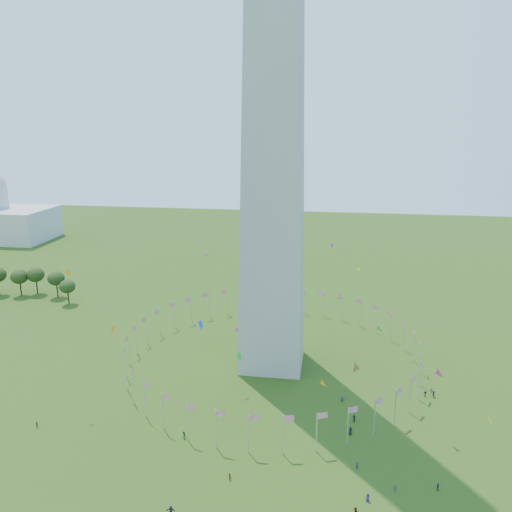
# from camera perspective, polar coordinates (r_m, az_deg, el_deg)

# --- Properties ---
(ground) EXTENTS (600.00, 600.00, 0.00)m
(ground) POSITION_cam_1_polar(r_m,az_deg,el_deg) (102.48, -1.85, -24.84)
(ground) COLOR #26420F
(ground) RESTS_ON ground
(washington_monument) EXTENTS (16.80, 16.80, 169.00)m
(washington_monument) POSITION_cam_1_polar(r_m,az_deg,el_deg) (129.47, 2.18, 23.38)
(washington_monument) COLOR #B0AB9C
(washington_monument) RESTS_ON ground
(flag_ring) EXTENTS (80.24, 80.24, 9.00)m
(flag_ring) POSITION_cam_1_polar(r_m,az_deg,el_deg) (141.97, 1.86, -10.51)
(flag_ring) COLOR silver
(flag_ring) RESTS_ON ground
(crowd) EXTENTS (90.38, 74.29, 1.98)m
(crowd) POSITION_cam_1_polar(r_m,az_deg,el_deg) (106.34, 7.72, -22.70)
(crowd) COLOR #561314
(crowd) RESTS_ON ground
(kites_aloft) EXTENTS (117.46, 75.13, 35.56)m
(kites_aloft) POSITION_cam_1_polar(r_m,az_deg,el_deg) (113.02, 6.42, -9.84)
(kites_aloft) COLOR #CC2699
(kites_aloft) RESTS_ON ground
(tree_line_west) EXTENTS (55.02, 15.14, 11.51)m
(tree_line_west) POSITION_cam_1_polar(r_m,az_deg,el_deg) (216.63, -26.27, -2.77)
(tree_line_west) COLOR #304918
(tree_line_west) RESTS_ON ground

